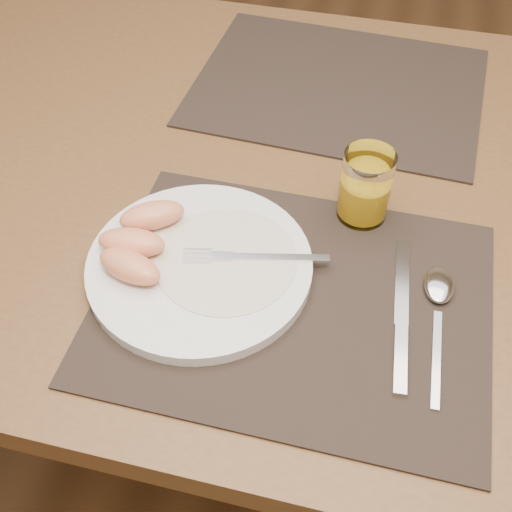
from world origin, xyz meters
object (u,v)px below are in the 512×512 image
object	(u,v)px
placemat_far	(338,86)
spoon	(439,295)
juice_glass	(365,189)
fork	(243,257)
table	(303,217)
knife	(401,324)
plate	(200,266)
placemat_near	(293,300)

from	to	relation	value
placemat_far	spoon	xyz separation A→B (m)	(0.18, -0.40, 0.01)
spoon	juice_glass	world-z (taller)	juice_glass
fork	spoon	xyz separation A→B (m)	(0.23, 0.01, -0.01)
table	spoon	size ratio (longest dim) A/B	7.31
knife	juice_glass	distance (m)	0.18
juice_glass	fork	bearing A→B (deg)	-135.43
table	knife	bearing A→B (deg)	-56.39
knife	spoon	bearing A→B (deg)	52.21
table	knife	size ratio (longest dim) A/B	6.35
table	placemat_far	xyz separation A→B (m)	(0.01, 0.22, 0.09)
fork	knife	size ratio (longest dim) A/B	0.79
placemat_far	plate	size ratio (longest dim) A/B	1.67
spoon	juice_glass	xyz separation A→B (m)	(-0.11, 0.12, 0.04)
plate	spoon	xyz separation A→B (m)	(0.28, 0.03, -0.00)
placemat_far	fork	size ratio (longest dim) A/B	2.58
table	placemat_near	world-z (taller)	placemat_near
placemat_far	knife	bearing A→B (deg)	-72.49
fork	juice_glass	distance (m)	0.18
juice_glass	placemat_near	bearing A→B (deg)	-109.87
spoon	knife	bearing A→B (deg)	-127.79
table	spoon	bearing A→B (deg)	-43.24
fork	juice_glass	world-z (taller)	juice_glass
placemat_far	table	bearing A→B (deg)	-92.62
table	juice_glass	bearing A→B (deg)	-35.99
juice_glass	placemat_far	bearing A→B (deg)	104.74
placemat_far	plate	xyz separation A→B (m)	(-0.10, -0.42, 0.01)
knife	spoon	distance (m)	0.06
spoon	placemat_near	bearing A→B (deg)	-165.62
placemat_far	fork	bearing A→B (deg)	-97.43
placemat_near	plate	size ratio (longest dim) A/B	1.67
placemat_near	plate	distance (m)	0.12
plate	placemat_far	bearing A→B (deg)	76.47
plate	table	bearing A→B (deg)	65.70
spoon	juice_glass	bearing A→B (deg)	132.00
juice_glass	knife	bearing A→B (deg)	-68.01
placemat_near	placemat_far	world-z (taller)	same
table	juice_glass	size ratio (longest dim) A/B	14.41
placemat_far	juice_glass	xyz separation A→B (m)	(0.07, -0.28, 0.05)
spoon	juice_glass	distance (m)	0.16
fork	spoon	world-z (taller)	fork
table	plate	bearing A→B (deg)	-114.30
placemat_near	fork	world-z (taller)	fork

